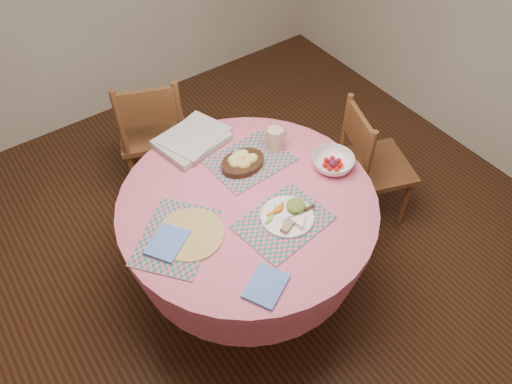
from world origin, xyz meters
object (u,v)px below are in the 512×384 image
Objects in this scene: chair_right at (371,163)px; bread_bowl at (242,161)px; dinner_plate at (290,215)px; latte_mug at (275,139)px; wicker_trivet at (191,234)px; chair_back at (153,131)px; fruit_bowl at (333,163)px; dining_table at (248,226)px.

chair_right reaches higher than bread_bowl.
dinner_plate is at bearing 126.65° from chair_right.
chair_right is 0.73m from latte_mug.
bread_bowl is (0.43, 0.23, 0.03)m from wicker_trivet.
chair_right is at bearing 155.83° from chair_back.
dinner_plate is at bearing 117.22° from chair_back.
fruit_bowl reaches higher than wicker_trivet.
chair_back is 0.94m from latte_mug.
bread_bowl is (0.12, -0.82, 0.32)m from chair_back.
fruit_bowl is (0.80, -0.04, 0.03)m from wicker_trivet.
dining_table is 0.93m from chair_right.
chair_back reaches higher than dinner_plate.
chair_right reaches higher than wicker_trivet.
fruit_bowl is at bearing 19.82° from dinner_plate.
dining_table is at bearing 112.89° from chair_back.
latte_mug is at bearing 134.68° from chair_back.
dining_table is 1.03m from chair_back.
wicker_trivet is 0.69m from latte_mug.
wicker_trivet is (-0.32, -0.02, 0.20)m from dining_table.
latte_mug is at bearing 2.26° from bread_bowl.
bread_bowl is (-0.81, 0.16, 0.35)m from chair_right.
dining_table is 0.53m from fruit_bowl.
dinner_plate is 1.09× the size of bread_bowl.
chair_right is 0.92m from dinner_plate.
bread_bowl is at bearing 61.52° from dining_table.
latte_mug reaches higher than wicker_trivet.
fruit_bowl is at bearing -61.01° from latte_mug.
latte_mug is at bearing 61.21° from dinner_plate.
bread_bowl is 0.21m from latte_mug.
fruit_bowl is (0.36, -0.27, -0.01)m from bread_bowl.
chair_right is 2.83× the size of wicker_trivet.
chair_right is at bearing 2.73° from dining_table.
chair_right is at bearing 13.53° from fruit_bowl.
latte_mug is at bearing 33.54° from dining_table.
chair_right is at bearing -11.30° from bread_bowl.
chair_right is 3.69× the size of bread_bowl.
latte_mug reaches higher than dinner_plate.
chair_back is 7.26× the size of latte_mug.
chair_right is 1.28m from wicker_trivet.
bread_bowl is 0.89× the size of fruit_bowl.
wicker_trivet is at bearing 156.61° from dinner_plate.
dinner_plate is at bearing -92.33° from bread_bowl.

